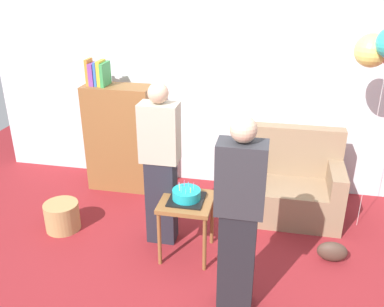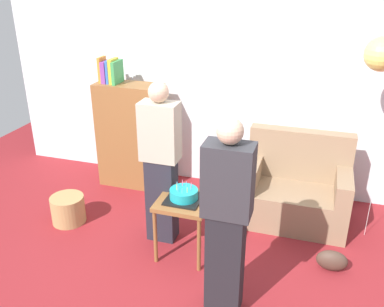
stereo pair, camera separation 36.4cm
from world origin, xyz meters
name	(u,v)px [view 1 (the left image)]	position (x,y,z in m)	size (l,w,h in m)	color
ground_plane	(194,286)	(0.00, 0.00, 0.00)	(8.00, 8.00, 0.00)	maroon
wall_back	(228,78)	(0.00, 2.05, 1.35)	(6.00, 0.10, 2.70)	silver
couch	(289,186)	(0.79, 1.40, 0.34)	(1.10, 0.70, 0.96)	#8C7054
bookshelf	(120,136)	(-1.25, 1.64, 0.67)	(0.80, 0.36, 1.60)	brown
side_table	(187,208)	(-0.16, 0.45, 0.50)	(0.48, 0.48, 0.59)	brown
birthday_cake	(186,195)	(-0.16, 0.45, 0.64)	(0.32, 0.32, 0.17)	black
person_blowing_candles	(160,165)	(-0.45, 0.64, 0.83)	(0.36, 0.22, 1.63)	#23232D
person_holding_cake	(239,217)	(0.37, -0.12, 0.83)	(0.36, 0.22, 1.63)	black
wicker_basket	(62,216)	(-1.54, 0.60, 0.15)	(0.36, 0.36, 0.30)	#A88451
handbag	(332,252)	(1.21, 0.61, 0.10)	(0.28, 0.14, 0.20)	#473328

